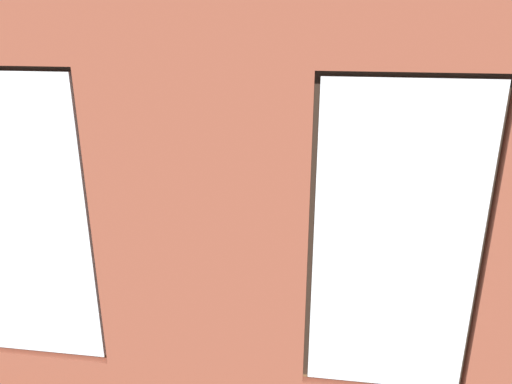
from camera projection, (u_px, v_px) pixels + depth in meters
ground_plane at (262, 255)px, 6.18m from camera, size 6.29×6.51×0.10m
brick_wall_with_windows at (200, 237)px, 2.96m from camera, size 5.69×0.30×3.11m
white_wall_right at (22, 124)px, 5.81m from camera, size 0.10×5.51×3.11m
couch_by_window at (153, 333)px, 4.06m from camera, size 1.88×0.87×0.80m
couch_left at (451, 249)px, 5.49m from camera, size 0.89×1.93×0.80m
coffee_table at (257, 228)px, 5.92m from camera, size 1.59×0.78×0.42m
cup_ceramic at (257, 220)px, 5.88m from camera, size 0.09×0.09×0.11m
candle_jar at (215, 222)px, 5.84m from camera, size 0.08×0.08×0.10m
remote_black at (241, 219)px, 6.01m from camera, size 0.09×0.18×0.02m
media_console at (73, 218)px, 6.48m from camera, size 0.93×0.42×0.52m
tv_flatscreen at (67, 174)px, 6.28m from camera, size 1.05×0.20×0.69m
potted_plant_corner_near_left at (429, 149)px, 7.68m from camera, size 0.87×0.84×1.30m
potted_plant_foreground_right at (148, 146)px, 8.26m from camera, size 0.73×0.73×1.09m
potted_plant_by_left_couch at (398, 198)px, 6.84m from camera, size 0.35×0.35×0.59m
potted_plant_near_tv at (75, 220)px, 5.43m from camera, size 1.01×1.05×1.18m
potted_plant_between_couches at (328, 308)px, 3.80m from camera, size 0.81×0.81×1.01m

